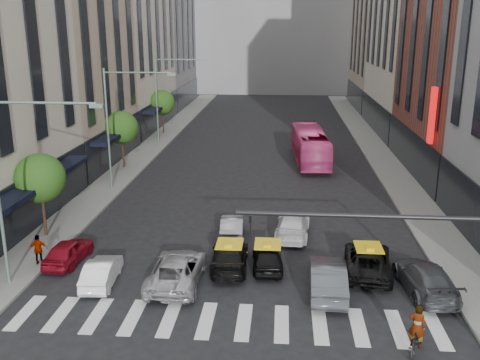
% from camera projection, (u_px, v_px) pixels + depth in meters
% --- Properties ---
extents(ground, '(160.00, 160.00, 0.00)m').
position_uv_depth(ground, '(226.00, 341.00, 21.25)').
color(ground, black).
rests_on(ground, ground).
extents(sidewalk_left, '(3.00, 96.00, 0.15)m').
position_uv_depth(sidewalk_left, '(139.00, 157.00, 50.86)').
color(sidewalk_left, slate).
rests_on(sidewalk_left, ground).
extents(sidewalk_right, '(3.00, 96.00, 0.15)m').
position_uv_depth(sidewalk_right, '(385.00, 162.00, 49.08)').
color(sidewalk_right, slate).
rests_on(sidewalk_right, ground).
extents(building_left_b, '(8.00, 16.00, 24.00)m').
position_uv_depth(building_left_b, '(64.00, 27.00, 46.08)').
color(building_left_b, tan).
rests_on(building_left_b, ground).
extents(building_left_d, '(8.00, 18.00, 30.00)m').
position_uv_depth(building_left_d, '(159.00, 6.00, 80.69)').
color(building_left_d, gray).
rests_on(building_left_d, ground).
extents(building_right_b, '(8.00, 18.00, 26.00)m').
position_uv_depth(building_right_b, '(475.00, 14.00, 42.21)').
color(building_right_b, brown).
rests_on(building_right_b, ground).
extents(building_right_d, '(8.00, 18.00, 28.00)m').
position_uv_depth(building_right_d, '(387.00, 13.00, 78.33)').
color(building_right_d, tan).
rests_on(building_right_d, ground).
extents(tree_near, '(2.88, 2.88, 4.95)m').
position_uv_depth(tree_near, '(40.00, 178.00, 30.74)').
color(tree_near, black).
rests_on(tree_near, sidewalk_left).
extents(tree_mid, '(2.88, 2.88, 4.95)m').
position_uv_depth(tree_mid, '(122.00, 128.00, 46.06)').
color(tree_mid, black).
rests_on(tree_mid, sidewalk_left).
extents(tree_far, '(2.88, 2.88, 4.95)m').
position_uv_depth(tree_far, '(162.00, 103.00, 61.39)').
color(tree_far, black).
rests_on(tree_far, sidewalk_left).
extents(streetlamp_near, '(5.38, 0.25, 9.00)m').
position_uv_depth(streetlamp_near, '(15.00, 167.00, 24.23)').
color(streetlamp_near, gray).
rests_on(streetlamp_near, sidewalk_left).
extents(streetlamp_mid, '(5.38, 0.25, 9.00)m').
position_uv_depth(streetlamp_mid, '(119.00, 113.00, 39.56)').
color(streetlamp_mid, gray).
rests_on(streetlamp_mid, sidewalk_left).
extents(streetlamp_far, '(5.38, 0.25, 9.00)m').
position_uv_depth(streetlamp_far, '(166.00, 89.00, 54.89)').
color(streetlamp_far, gray).
rests_on(streetlamp_far, sidewalk_left).
extents(traffic_signal, '(10.10, 0.20, 6.00)m').
position_uv_depth(traffic_signal, '(443.00, 254.00, 18.46)').
color(traffic_signal, black).
rests_on(traffic_signal, ground).
extents(liberty_sign, '(0.30, 0.70, 4.00)m').
position_uv_depth(liberty_sign, '(432.00, 115.00, 37.78)').
color(liberty_sign, red).
rests_on(liberty_sign, ground).
extents(car_red, '(1.77, 3.85, 1.28)m').
position_uv_depth(car_red, '(68.00, 251.00, 28.18)').
color(car_red, maroon).
rests_on(car_red, ground).
extents(car_white_front, '(1.60, 3.84, 1.24)m').
position_uv_depth(car_white_front, '(102.00, 272.00, 25.90)').
color(car_white_front, white).
rests_on(car_white_front, ground).
extents(car_silver, '(2.44, 5.22, 1.45)m').
position_uv_depth(car_silver, '(177.00, 269.00, 25.88)').
color(car_silver, '#AEADB3').
rests_on(car_silver, ground).
extents(taxi_left, '(2.07, 4.66, 1.33)m').
position_uv_depth(taxi_left, '(230.00, 256.00, 27.53)').
color(taxi_left, black).
rests_on(taxi_left, ground).
extents(taxi_center, '(1.77, 3.91, 1.30)m').
position_uv_depth(taxi_center, '(268.00, 256.00, 27.56)').
color(taxi_center, black).
rests_on(taxi_center, ground).
extents(car_grey_mid, '(1.73, 4.72, 1.54)m').
position_uv_depth(car_grey_mid, '(327.00, 278.00, 24.94)').
color(car_grey_mid, '#414449').
rests_on(car_grey_mid, ground).
extents(taxi_right, '(2.80, 5.14, 1.37)m').
position_uv_depth(taxi_right, '(368.00, 260.00, 27.02)').
color(taxi_right, black).
rests_on(taxi_right, ground).
extents(car_grey_curb, '(2.53, 5.12, 1.43)m').
position_uv_depth(car_grey_curb, '(425.00, 278.00, 25.02)').
color(car_grey_curb, '#404347').
rests_on(car_grey_curb, ground).
extents(car_row2_left, '(1.52, 3.81, 1.23)m').
position_uv_depth(car_row2_left, '(232.00, 226.00, 31.80)').
color(car_row2_left, '#99999E').
rests_on(car_row2_left, ground).
extents(car_row2_right, '(2.25, 4.77, 1.34)m').
position_uv_depth(car_row2_right, '(293.00, 226.00, 31.74)').
color(car_row2_right, white).
rests_on(car_row2_right, ground).
extents(bus, '(3.26, 11.24, 3.09)m').
position_uv_depth(bus, '(310.00, 146.00, 48.96)').
color(bus, '#DE4187').
rests_on(bus, ground).
extents(motorcycle, '(1.25, 1.83, 0.91)m').
position_uv_depth(motorcycle, '(416.00, 341.00, 20.43)').
color(motorcycle, black).
rests_on(motorcycle, ground).
extents(rider, '(0.76, 0.65, 1.76)m').
position_uv_depth(rider, '(419.00, 310.00, 20.06)').
color(rider, gray).
rests_on(rider, motorcycle).
extents(pedestrian_far, '(1.00, 0.60, 1.60)m').
position_uv_depth(pedestrian_far, '(39.00, 250.00, 27.63)').
color(pedestrian_far, gray).
rests_on(pedestrian_far, sidewalk_left).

